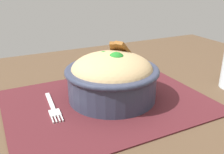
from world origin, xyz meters
name	(u,v)px	position (x,y,z in m)	size (l,w,h in m)	color
table	(107,122)	(0.00, 0.00, 0.67)	(1.30, 0.84, 0.74)	#4C3826
placemat	(107,101)	(0.01, 0.02, 0.74)	(0.43, 0.33, 0.00)	#47191E
bowl	(112,76)	(-0.01, 0.01, 0.79)	(0.23, 0.23, 0.12)	#2D3347
fork	(53,108)	(0.13, 0.01, 0.74)	(0.02, 0.13, 0.00)	silver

